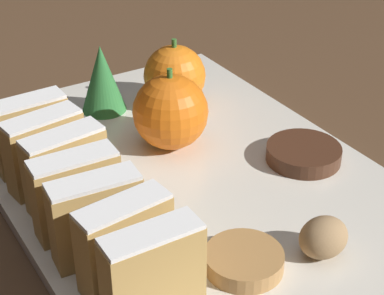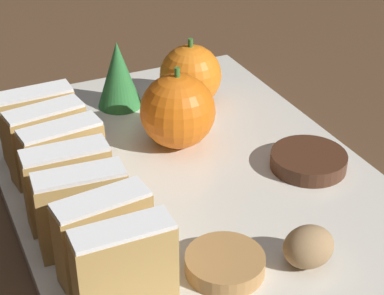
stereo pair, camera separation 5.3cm
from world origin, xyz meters
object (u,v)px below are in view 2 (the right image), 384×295
object	(u,v)px
orange_near	(178,111)
chocolate_cookie	(309,161)
orange_far	(191,75)
walnut	(308,247)

from	to	relation	value
orange_near	chocolate_cookie	bearing A→B (deg)	-44.38
orange_near	orange_far	size ratio (longest dim) A/B	1.08
chocolate_cookie	walnut	bearing A→B (deg)	-124.23
orange_near	chocolate_cookie	distance (m)	0.12
orange_near	orange_far	distance (m)	0.08
orange_far	chocolate_cookie	world-z (taller)	orange_far
walnut	orange_far	bearing A→B (deg)	83.44
orange_near	walnut	size ratio (longest dim) A/B	2.05
orange_far	orange_near	bearing A→B (deg)	-122.95
orange_near	orange_far	bearing A→B (deg)	57.05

